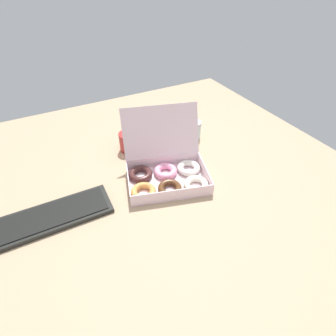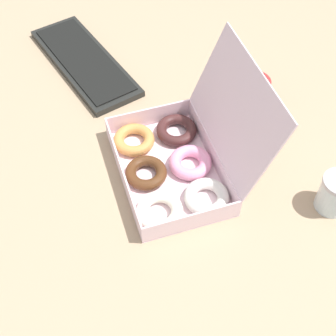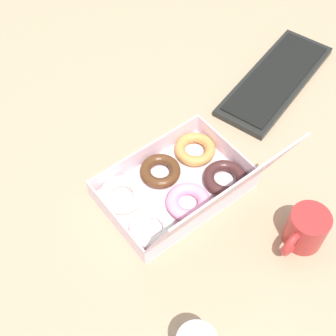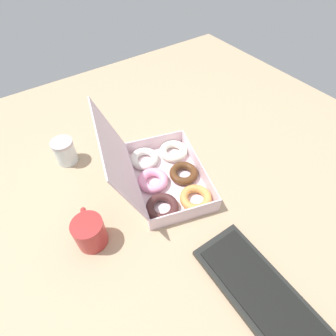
{
  "view_description": "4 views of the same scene",
  "coord_description": "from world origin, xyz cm",
  "px_view_note": "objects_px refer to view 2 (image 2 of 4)",
  "views": [
    {
      "loc": [
        -32.1,
        -71.79,
        75.92
      ],
      "look_at": [
        7.47,
        3.43,
        5.24
      ],
      "focal_mm": 28.0,
      "sensor_mm": 36.0,
      "label": 1
    },
    {
      "loc": [
        61.73,
        -37.83,
        87.48
      ],
      "look_at": [
        6.54,
        0.04,
        2.81
      ],
      "focal_mm": 50.0,
      "sensor_mm": 36.0,
      "label": 2
    },
    {
      "loc": [
        56.02,
        34.6,
        92.04
      ],
      "look_at": [
        4.57,
        -1.93,
        5.47
      ],
      "focal_mm": 50.0,
      "sensor_mm": 36.0,
      "label": 3
    },
    {
      "loc": [
        -39.75,
        32.69,
        69.6
      ],
      "look_at": [
        7.38,
        -0.24,
        4.15
      ],
      "focal_mm": 28.0,
      "sensor_mm": 36.0,
      "label": 4
    }
  ],
  "objects_px": {
    "coffee_mug": "(253,96)",
    "glass_jar": "(335,193)",
    "donut_box": "(176,162)",
    "keyboard": "(85,62)"
  },
  "relations": [
    {
      "from": "donut_box",
      "to": "glass_jar",
      "type": "relative_size",
      "value": 4.38
    },
    {
      "from": "donut_box",
      "to": "glass_jar",
      "type": "distance_m",
      "value": 0.36
    },
    {
      "from": "coffee_mug",
      "to": "glass_jar",
      "type": "relative_size",
      "value": 1.33
    },
    {
      "from": "keyboard",
      "to": "glass_jar",
      "type": "relative_size",
      "value": 4.58
    },
    {
      "from": "donut_box",
      "to": "keyboard",
      "type": "xyz_separation_m",
      "value": [
        -0.47,
        0.01,
        -0.02
      ]
    },
    {
      "from": "donut_box",
      "to": "coffee_mug",
      "type": "height_order",
      "value": "donut_box"
    },
    {
      "from": "donut_box",
      "to": "coffee_mug",
      "type": "xyz_separation_m",
      "value": [
        -0.06,
        0.28,
        0.01
      ]
    },
    {
      "from": "glass_jar",
      "to": "donut_box",
      "type": "bearing_deg",
      "value": -140.51
    },
    {
      "from": "keyboard",
      "to": "coffee_mug",
      "type": "bearing_deg",
      "value": 33.91
    },
    {
      "from": "coffee_mug",
      "to": "donut_box",
      "type": "bearing_deg",
      "value": -78.47
    }
  ]
}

